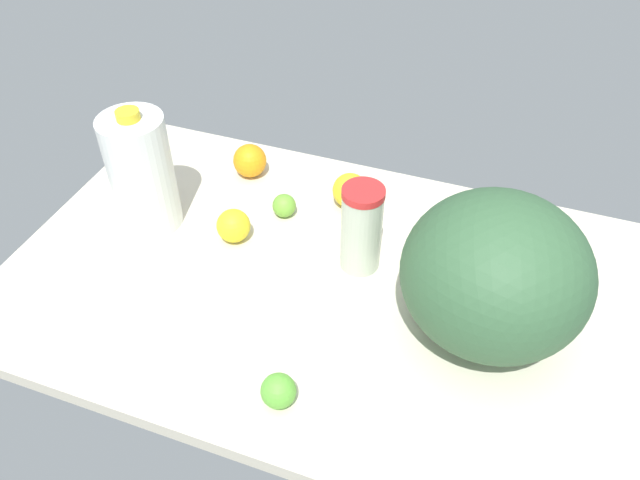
% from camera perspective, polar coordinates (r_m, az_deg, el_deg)
% --- Properties ---
extents(countertop, '(1.20, 0.76, 0.03)m').
position_cam_1_polar(countertop, '(1.21, 0.00, -4.03)').
color(countertop, beige).
rests_on(countertop, ground).
extents(milk_jug, '(0.13, 0.13, 0.27)m').
position_cam_1_polar(milk_jug, '(1.29, -16.00, 5.91)').
color(milk_jug, white).
rests_on(milk_jug, countertop).
extents(tumbler_cup, '(0.08, 0.08, 0.18)m').
position_cam_1_polar(tumbler_cup, '(1.16, 3.80, 1.06)').
color(tumbler_cup, beige).
rests_on(tumbler_cup, countertop).
extents(watermelon, '(0.31, 0.31, 0.27)m').
position_cam_1_polar(watermelon, '(1.06, 15.74, -3.02)').
color(watermelon, '#355E3A').
rests_on(watermelon, countertop).
extents(lime_by_jug, '(0.06, 0.06, 0.06)m').
position_cam_1_polar(lime_by_jug, '(1.00, -3.82, -13.60)').
color(lime_by_jug, '#60B53A').
rests_on(lime_by_jug, countertop).
extents(lemon_beside_bowl, '(0.07, 0.07, 0.07)m').
position_cam_1_polar(lemon_beside_bowl, '(1.27, -7.92, 1.31)').
color(lemon_beside_bowl, yellow).
rests_on(lemon_beside_bowl, countertop).
extents(lime_loose, '(0.05, 0.05, 0.05)m').
position_cam_1_polar(lime_loose, '(1.32, -3.30, 3.16)').
color(lime_loose, '#6BAE36').
rests_on(lime_loose, countertop).
extents(lemon_far_back, '(0.08, 0.08, 0.08)m').
position_cam_1_polar(lemon_far_back, '(1.34, 2.76, 4.54)').
color(lemon_far_back, yellow).
rests_on(lemon_far_back, countertop).
extents(orange_near_front, '(0.08, 0.08, 0.08)m').
position_cam_1_polar(orange_near_front, '(1.43, -6.43, 7.22)').
color(orange_near_front, orange).
rests_on(orange_near_front, countertop).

